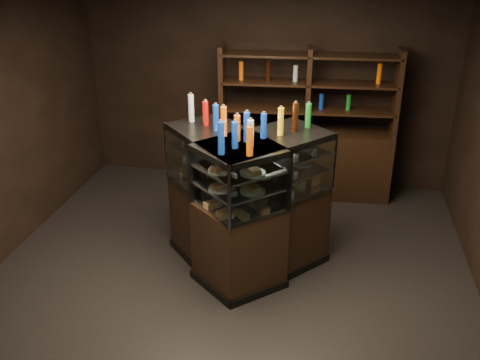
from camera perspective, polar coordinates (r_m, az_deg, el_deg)
ground at (r=5.73m, az=-0.98°, el=-9.84°), size 5.00×5.00×0.00m
room_shell at (r=4.90m, az=-1.14°, el=9.21°), size 5.02×5.02×3.01m
display_case at (r=5.56m, az=0.38°, el=-4.98°), size 1.81×1.48×1.49m
food_display at (r=5.26m, az=0.39°, el=1.25°), size 1.37×1.04×0.46m
bottles_top at (r=5.10m, az=0.42°, el=6.11°), size 1.19×0.90×0.30m
potted_conifer at (r=5.90m, az=7.66°, el=-4.66°), size 0.31×0.31×0.66m
back_shelving at (r=7.19m, az=6.94°, el=2.95°), size 2.28×0.57×2.00m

